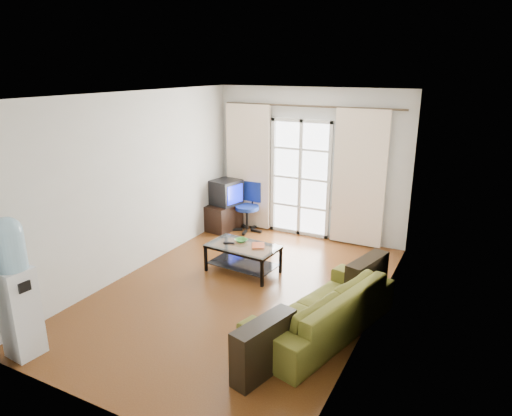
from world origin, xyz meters
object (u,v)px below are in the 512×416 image
at_px(sofa, 322,308).
at_px(crt_tv, 225,192).
at_px(tv_stand, 224,217).
at_px(coffee_table, 243,255).
at_px(task_chair, 248,217).
at_px(water_cooler, 16,285).

bearing_deg(sofa, crt_tv, -117.27).
xyz_separation_m(tv_stand, crt_tv, (0.00, 0.07, 0.48)).
bearing_deg(coffee_table, sofa, -31.95).
bearing_deg(task_chair, sofa, -44.55).
distance_m(coffee_table, water_cooler, 3.19).
bearing_deg(water_cooler, sofa, 40.20).
distance_m(sofa, water_cooler, 3.39).
distance_m(crt_tv, water_cooler, 4.54).
bearing_deg(tv_stand, crt_tv, 97.17).
height_order(sofa, tv_stand, sofa).
bearing_deg(sofa, coffee_table, -107.10).
relative_size(sofa, task_chair, 2.39).
distance_m(coffee_table, tv_stand, 1.99).
bearing_deg(water_cooler, coffee_table, 74.44).
distance_m(coffee_table, task_chair, 1.88).
height_order(coffee_table, crt_tv, crt_tv).
relative_size(sofa, crt_tv, 3.69).
relative_size(sofa, coffee_table, 1.99).
distance_m(sofa, task_chair, 3.65).
bearing_deg(coffee_table, water_cooler, -110.75).
bearing_deg(sofa, task_chair, -123.05).
bearing_deg(tv_stand, sofa, -33.46).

